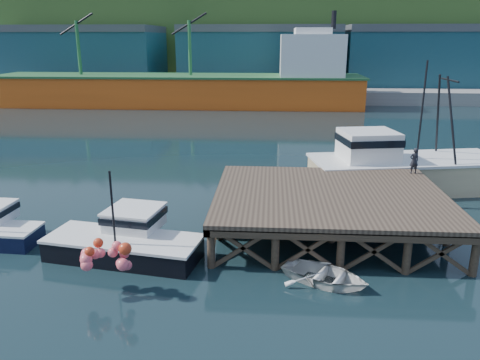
# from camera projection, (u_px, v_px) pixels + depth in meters

# --- Properties ---
(ground) EXTENTS (300.00, 300.00, 0.00)m
(ground) POSITION_uv_depth(u_px,v_px,m) (226.00, 227.00, 25.51)
(ground) COLOR black
(ground) RESTS_ON ground
(wharf) EXTENTS (12.00, 10.00, 2.62)m
(wharf) POSITION_uv_depth(u_px,v_px,m) (330.00, 197.00, 24.42)
(wharf) COLOR brown
(wharf) RESTS_ON ground
(far_quay) EXTENTS (160.00, 40.00, 2.00)m
(far_quay) POSITION_uv_depth(u_px,v_px,m) (260.00, 86.00, 92.08)
(far_quay) COLOR gray
(far_quay) RESTS_ON ground
(warehouse_left) EXTENTS (32.00, 16.00, 9.00)m
(warehouse_left) POSITION_uv_depth(u_px,v_px,m) (74.00, 58.00, 88.00)
(warehouse_left) COLOR #1A4C59
(warehouse_left) RESTS_ON far_quay
(warehouse_mid) EXTENTS (28.00, 16.00, 9.00)m
(warehouse_mid) POSITION_uv_depth(u_px,v_px,m) (260.00, 58.00, 85.72)
(warehouse_mid) COLOR #1A4C59
(warehouse_mid) RESTS_ON far_quay
(warehouse_right) EXTENTS (30.00, 16.00, 9.00)m
(warehouse_right) POSITION_uv_depth(u_px,v_px,m) (427.00, 59.00, 83.77)
(warehouse_right) COLOR #1A4C59
(warehouse_right) RESTS_ON far_quay
(cargo_ship) EXTENTS (55.50, 10.00, 13.75)m
(cargo_ship) POSITION_uv_depth(u_px,v_px,m) (201.00, 84.00, 70.95)
(cargo_ship) COLOR #EE5B16
(cargo_ship) RESTS_ON ground
(hillside) EXTENTS (220.00, 50.00, 22.00)m
(hillside) POSITION_uv_depth(u_px,v_px,m) (264.00, 34.00, 117.85)
(hillside) COLOR #2D511E
(hillside) RESTS_ON ground
(boat_black) EXTENTS (7.53, 6.26, 4.44)m
(boat_black) POSITION_uv_depth(u_px,v_px,m) (126.00, 240.00, 21.96)
(boat_black) COLOR black
(boat_black) RESTS_ON ground
(trawler) EXTENTS (13.42, 6.82, 8.57)m
(trawler) POSITION_uv_depth(u_px,v_px,m) (403.00, 164.00, 31.46)
(trawler) COLOR #D1BA87
(trawler) RESTS_ON ground
(dinghy) EXTENTS (4.49, 4.06, 0.76)m
(dinghy) POSITION_uv_depth(u_px,v_px,m) (325.00, 275.00, 19.56)
(dinghy) COLOR silver
(dinghy) RESTS_ON ground
(dockworker) EXTENTS (0.64, 0.49, 1.55)m
(dockworker) POSITION_uv_depth(u_px,v_px,m) (414.00, 161.00, 27.83)
(dockworker) COLOR black
(dockworker) RESTS_ON wharf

